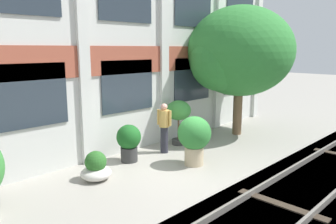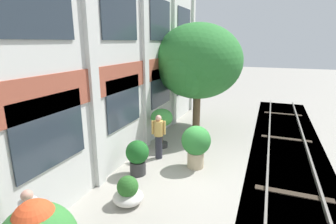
{
  "view_description": "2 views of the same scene",
  "coord_description": "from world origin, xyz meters",
  "px_view_note": "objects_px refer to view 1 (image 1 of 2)",
  "views": [
    {
      "loc": [
        -6.78,
        -6.14,
        3.47
      ],
      "look_at": [
        1.15,
        1.66,
        1.31
      ],
      "focal_mm": 35.0,
      "sensor_mm": 36.0,
      "label": 1
    },
    {
      "loc": [
        -7.65,
        -2.21,
        4.26
      ],
      "look_at": [
        0.75,
        1.06,
        1.83
      ],
      "focal_mm": 28.0,
      "sensor_mm": 36.0,
      "label": 2
    }
  ],
  "objects_px": {
    "potted_plant_stone_basin": "(129,141)",
    "resident_watching_tracks": "(164,126)",
    "broadleaf_tree": "(240,54)",
    "potted_plant_wide_bowl": "(96,168)",
    "potted_plant_ribbed_drum": "(194,137)",
    "potted_plant_terracotta_small": "(179,113)"
  },
  "relations": [
    {
      "from": "potted_plant_wide_bowl",
      "to": "potted_plant_terracotta_small",
      "type": "xyz_separation_m",
      "value": [
        3.97,
        0.66,
        0.87
      ]
    },
    {
      "from": "broadleaf_tree",
      "to": "potted_plant_stone_basin",
      "type": "relative_size",
      "value": 4.38
    },
    {
      "from": "potted_plant_wide_bowl",
      "to": "potted_plant_terracotta_small",
      "type": "bearing_deg",
      "value": 9.37
    },
    {
      "from": "broadleaf_tree",
      "to": "potted_plant_ribbed_drum",
      "type": "distance_m",
      "value": 4.79
    },
    {
      "from": "potted_plant_wide_bowl",
      "to": "potted_plant_stone_basin",
      "type": "height_order",
      "value": "potted_plant_stone_basin"
    },
    {
      "from": "potted_plant_ribbed_drum",
      "to": "potted_plant_terracotta_small",
      "type": "distance_m",
      "value": 2.19
    },
    {
      "from": "broadleaf_tree",
      "to": "potted_plant_ribbed_drum",
      "type": "bearing_deg",
      "value": -164.93
    },
    {
      "from": "potted_plant_ribbed_drum",
      "to": "potted_plant_stone_basin",
      "type": "xyz_separation_m",
      "value": [
        -1.19,
        1.64,
        -0.22
      ]
    },
    {
      "from": "potted_plant_terracotta_small",
      "to": "potted_plant_stone_basin",
      "type": "distance_m",
      "value": 2.49
    },
    {
      "from": "broadleaf_tree",
      "to": "potted_plant_stone_basin",
      "type": "height_order",
      "value": "broadleaf_tree"
    },
    {
      "from": "broadleaf_tree",
      "to": "potted_plant_stone_basin",
      "type": "xyz_separation_m",
      "value": [
        -5.21,
        0.56,
        -2.59
      ]
    },
    {
      "from": "broadleaf_tree",
      "to": "resident_watching_tracks",
      "type": "relative_size",
      "value": 3.04
    },
    {
      "from": "potted_plant_wide_bowl",
      "to": "resident_watching_tracks",
      "type": "relative_size",
      "value": 0.49
    },
    {
      "from": "potted_plant_stone_basin",
      "to": "potted_plant_wide_bowl",
      "type": "bearing_deg",
      "value": -161.74
    },
    {
      "from": "potted_plant_stone_basin",
      "to": "resident_watching_tracks",
      "type": "height_order",
      "value": "resident_watching_tracks"
    },
    {
      "from": "potted_plant_ribbed_drum",
      "to": "potted_plant_stone_basin",
      "type": "distance_m",
      "value": 2.04
    },
    {
      "from": "resident_watching_tracks",
      "to": "potted_plant_stone_basin",
      "type": "bearing_deg",
      "value": -23.53
    },
    {
      "from": "broadleaf_tree",
      "to": "resident_watching_tracks",
      "type": "bearing_deg",
      "value": 174.05
    },
    {
      "from": "broadleaf_tree",
      "to": "resident_watching_tracks",
      "type": "distance_m",
      "value": 4.5
    },
    {
      "from": "broadleaf_tree",
      "to": "potted_plant_terracotta_small",
      "type": "xyz_separation_m",
      "value": [
        -2.79,
        0.7,
        -2.06
      ]
    },
    {
      "from": "potted_plant_ribbed_drum",
      "to": "potted_plant_terracotta_small",
      "type": "height_order",
      "value": "potted_plant_terracotta_small"
    },
    {
      "from": "potted_plant_stone_basin",
      "to": "resident_watching_tracks",
      "type": "relative_size",
      "value": 0.69
    }
  ]
}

